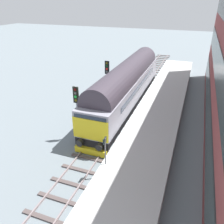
{
  "coord_description": "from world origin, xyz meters",
  "views": [
    {
      "loc": [
        6.1,
        -16.14,
        10.18
      ],
      "look_at": [
        0.2,
        -0.17,
        1.64
      ],
      "focal_mm": 36.78,
      "sensor_mm": 36.0,
      "label": 1
    }
  ],
  "objects_px": {
    "diesel_locomotive": "(127,84)",
    "signal_post_near": "(77,106)",
    "platform_number_sign": "(105,147)",
    "signal_post_mid": "(107,78)"
  },
  "relations": [
    {
      "from": "diesel_locomotive",
      "to": "signal_post_near",
      "type": "xyz_separation_m",
      "value": [
        -1.81,
        -6.97,
        0.39
      ]
    },
    {
      "from": "diesel_locomotive",
      "to": "signal_post_mid",
      "type": "relative_size",
      "value": 3.65
    },
    {
      "from": "signal_post_mid",
      "to": "platform_number_sign",
      "type": "xyz_separation_m",
      "value": [
        3.65,
        -9.73,
        -0.86
      ]
    },
    {
      "from": "signal_post_near",
      "to": "platform_number_sign",
      "type": "height_order",
      "value": "signal_post_near"
    },
    {
      "from": "signal_post_near",
      "to": "platform_number_sign",
      "type": "distance_m",
      "value": 5.05
    },
    {
      "from": "diesel_locomotive",
      "to": "signal_post_near",
      "type": "bearing_deg",
      "value": -104.54
    },
    {
      "from": "diesel_locomotive",
      "to": "platform_number_sign",
      "type": "xyz_separation_m",
      "value": [
        1.85,
        -10.39,
        -0.22
      ]
    },
    {
      "from": "platform_number_sign",
      "to": "signal_post_mid",
      "type": "bearing_deg",
      "value": 110.58
    },
    {
      "from": "signal_post_mid",
      "to": "diesel_locomotive",
      "type": "bearing_deg",
      "value": 20.31
    },
    {
      "from": "diesel_locomotive",
      "to": "signal_post_near",
      "type": "distance_m",
      "value": 7.21
    }
  ]
}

